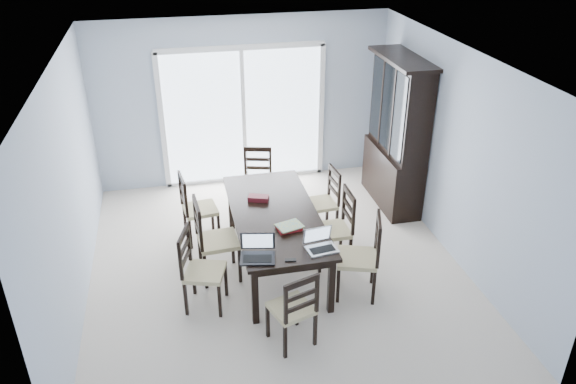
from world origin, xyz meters
The scene contains 24 objects.
floor centered at (0.00, 0.00, 0.00)m, with size 5.00×5.00×0.00m, color beige.
ceiling centered at (0.00, 0.00, 2.60)m, with size 5.00×5.00×0.00m, color white.
back_wall centered at (0.00, 2.50, 1.30)m, with size 4.50×0.02×2.60m, color #A7B5C8.
wall_left centered at (-2.25, 0.00, 1.30)m, with size 0.02×5.00×2.60m, color #A7B5C8.
wall_right centered at (2.25, 0.00, 1.30)m, with size 0.02×5.00×2.60m, color #A7B5C8.
balcony centered at (0.00, 3.50, -0.05)m, with size 4.50×2.00×0.10m, color gray.
railing centered at (0.00, 4.50, 0.55)m, with size 4.50×0.06×1.10m, color #99999E.
dining_table centered at (0.00, 0.00, 0.67)m, with size 1.00×2.20×0.75m.
china_hutch centered at (2.02, 1.25, 1.07)m, with size 0.50×1.38×2.20m.
sliding_door centered at (0.00, 2.48, 1.09)m, with size 2.52×0.05×2.18m.
chair_left_near centered at (-1.00, -0.57, 0.58)m, with size 0.53×0.52×1.10m.
chair_left_mid centered at (-0.80, -0.07, 0.64)m, with size 0.50×0.48×1.20m.
chair_left_far centered at (-0.94, 0.80, 0.59)m, with size 0.48×0.47×1.11m.
chair_right_near centered at (0.89, -0.77, 0.62)m, with size 0.57×0.56×1.17m.
chair_right_mid centered at (0.78, -0.08, 0.60)m, with size 0.44×0.42×1.13m.
chair_right_far centered at (0.83, 0.66, 0.56)m, with size 0.44×0.43×1.06m.
chair_end_near centered at (-0.08, -1.45, 0.55)m, with size 0.50×0.51×1.04m.
chair_end_far centered at (0.03, 1.49, 0.57)m, with size 0.50×0.51×1.07m.
laptop_dark centered at (-0.37, -0.90, 0.81)m, with size 0.40×0.32×0.25m.
laptop_silver centered at (0.33, -0.88, 0.80)m, with size 0.35×0.27×0.22m.
book_stack centered at (0.08, -0.39, 0.77)m, with size 0.33×0.29×0.05m.
cell_phone centered at (-0.04, -1.00, 0.76)m, with size 0.12×0.05×0.01m, color black.
game_box centered at (-0.14, 0.35, 0.78)m, with size 0.25×0.13×0.06m, color #52101E.
hot_tub centered at (-0.66, 3.58, 0.50)m, with size 2.26×2.10×1.00m.
Camera 1 is at (-1.09, -5.69, 4.11)m, focal length 35.00 mm.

